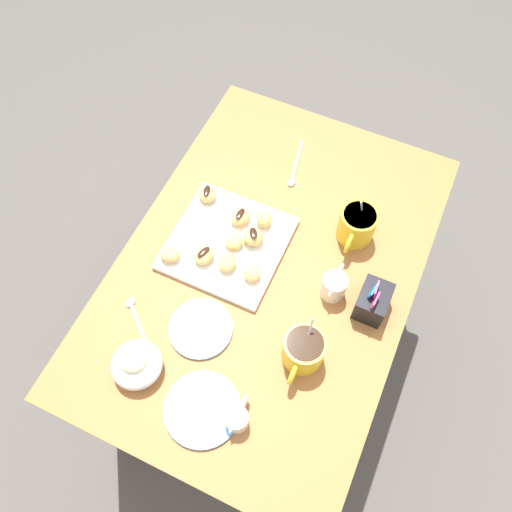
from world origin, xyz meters
The scene contains 26 objects.
ground_plane centered at (0.00, 0.00, 0.00)m, with size 8.00×8.00×0.00m, color #514C47.
dining_table centered at (0.00, 0.00, 0.59)m, with size 1.06×0.72×0.73m.
pastry_plate_square centered at (-0.01, -0.12, 0.74)m, with size 0.29×0.29×0.02m, color white.
coffee_mug_yellow_left centered at (-0.18, 0.17, 0.78)m, with size 0.14×0.09×0.15m.
coffee_mug_yellow_right centered at (0.18, 0.17, 0.78)m, with size 0.14×0.10×0.14m.
cream_pitcher_white centered at (0.00, 0.17, 0.77)m, with size 0.10×0.06×0.07m.
sugar_caddy centered at (0.00, 0.27, 0.77)m, with size 0.09×0.07×0.11m.
ice_cream_bowl centered at (0.36, -0.16, 0.77)m, with size 0.12×0.12×0.09m.
chocolate_sauce_pitcher centered at (0.38, 0.09, 0.76)m, with size 0.09×0.05×0.06m.
saucer_sky_left centered at (0.22, -0.08, 0.73)m, with size 0.15×0.15×0.01m, color #66A8DB.
saucer_sky_right centered at (0.39, 0.01, 0.73)m, with size 0.17×0.17×0.01m, color #66A8DB.
loose_spoon_near_saucer centered at (0.26, -0.23, 0.73)m, with size 0.11×0.13×0.01m.
loose_spoon_by_plate centered at (-0.31, -0.06, 0.73)m, with size 0.16×0.04×0.01m.
beignet_0 centered at (0.05, -0.02, 0.76)m, with size 0.04×0.04×0.03m, color #E5B260.
beignet_1 centered at (-0.04, -0.06, 0.76)m, with size 0.05×0.05×0.04m, color #E5B260.
chocolate_drizzle_1 centered at (-0.04, -0.06, 0.79)m, with size 0.03×0.02×0.01m, color black.
beignet_2 centered at (-0.11, -0.06, 0.76)m, with size 0.05×0.04×0.04m, color #E5B260.
beignet_3 centered at (0.09, -0.23, 0.76)m, with size 0.04×0.05×0.03m, color #E5B260.
beignet_4 centered at (-0.09, -0.12, 0.76)m, with size 0.05×0.05×0.03m, color #E5B260.
chocolate_drizzle_4 centered at (-0.09, -0.12, 0.78)m, with size 0.04×0.02×0.01m, color black.
beignet_5 centered at (0.05, -0.09, 0.76)m, with size 0.05×0.05×0.03m, color #E5B260.
beignet_6 centered at (0.05, -0.15, 0.76)m, with size 0.05×0.05×0.03m, color #E5B260.
chocolate_drizzle_6 centered at (0.05, -0.15, 0.78)m, with size 0.04×0.02×0.01m, color black.
beignet_7 centered at (-0.01, -0.10, 0.76)m, with size 0.05×0.04×0.03m, color #E5B260.
beignet_8 centered at (-0.11, -0.23, 0.76)m, with size 0.05×0.05×0.03m, color #E5B260.
chocolate_drizzle_8 centered at (-0.11, -0.23, 0.78)m, with size 0.04×0.02×0.01m, color black.
Camera 1 is at (0.55, 0.22, 1.90)m, focal length 36.32 mm.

